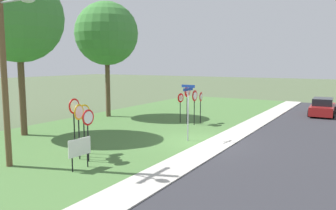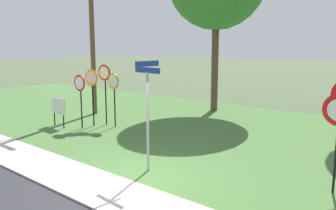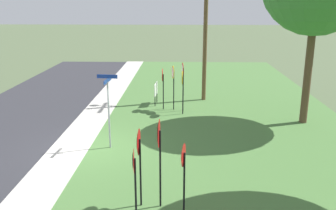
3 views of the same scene
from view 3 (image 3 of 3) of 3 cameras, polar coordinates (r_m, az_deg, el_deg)
name	(u,v)px [view 3 (image 3 of 3)]	position (r m, az deg, el deg)	size (l,w,h in m)	color
ground_plane	(89,149)	(15.36, -12.10, -6.75)	(160.00, 160.00, 0.00)	#4C5B3D
sidewalk_strip	(70,148)	(15.56, -14.99, -6.53)	(44.00, 1.60, 0.06)	#BCB7AD
grass_median	(238,151)	(15.08, 10.77, -7.03)	(44.00, 12.00, 0.04)	#477038
stop_sign_near_left	(173,78)	(19.84, 0.82, 4.18)	(0.68, 0.15, 2.43)	black
stop_sign_near_right	(163,80)	(19.94, -0.83, 3.85)	(0.68, 0.09, 2.25)	black
stop_sign_far_left	(183,83)	(19.06, 2.27, 3.40)	(0.68, 0.10, 2.30)	black
stop_sign_far_center	(183,76)	(19.58, 2.31, 4.45)	(0.69, 0.12, 2.63)	black
yield_sign_near_left	(139,149)	(10.41, -4.56, -6.87)	(0.76, 0.10, 2.37)	black
yield_sign_near_right	(183,163)	(10.15, 2.38, -8.92)	(0.65, 0.16, 2.08)	black
yield_sign_far_left	(159,142)	(10.24, -1.43, -5.75)	(0.80, 0.10, 2.67)	black
yield_sign_far_right	(134,170)	(9.64, -5.33, -9.94)	(0.65, 0.12, 2.16)	black
street_name_post	(108,105)	(14.72, -9.23, -0.01)	(0.96, 0.81, 3.03)	#9EA0A8
utility_pole	(204,18)	(21.64, 5.53, 13.36)	(2.10, 2.08, 9.01)	brown
notice_board	(156,90)	(21.08, -1.90, 2.31)	(1.10, 0.11, 1.25)	black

